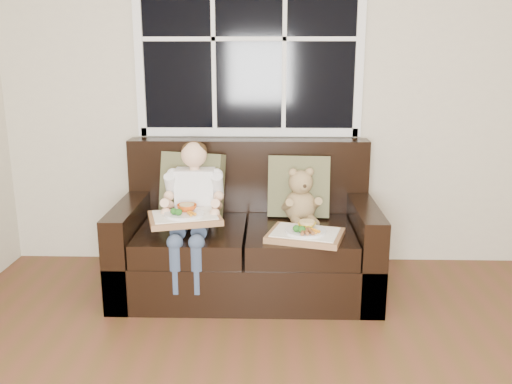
{
  "coord_description": "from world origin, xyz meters",
  "views": [
    {
      "loc": [
        -0.29,
        -1.47,
        1.55
      ],
      "look_at": [
        -0.38,
        1.85,
        0.7
      ],
      "focal_mm": 38.0,
      "sensor_mm": 36.0,
      "label": 1
    }
  ],
  "objects_px": {
    "child": "(193,199)",
    "teddy_bear": "(300,199)",
    "tray_left": "(185,216)",
    "loveseat": "(247,241)",
    "tray_right": "(305,234)"
  },
  "relations": [
    {
      "from": "loveseat",
      "to": "tray_left",
      "type": "distance_m",
      "value": 0.54
    },
    {
      "from": "loveseat",
      "to": "child",
      "type": "relative_size",
      "value": 2.01
    },
    {
      "from": "loveseat",
      "to": "tray_left",
      "type": "relative_size",
      "value": 3.37
    },
    {
      "from": "loveseat",
      "to": "child",
      "type": "xyz_separation_m",
      "value": [
        -0.34,
        -0.12,
        0.33
      ]
    },
    {
      "from": "loveseat",
      "to": "tray_right",
      "type": "xyz_separation_m",
      "value": [
        0.37,
        -0.33,
        0.17
      ]
    },
    {
      "from": "teddy_bear",
      "to": "tray_left",
      "type": "relative_size",
      "value": 0.75
    },
    {
      "from": "loveseat",
      "to": "teddy_bear",
      "type": "bearing_deg",
      "value": 4.75
    },
    {
      "from": "child",
      "to": "tray_right",
      "type": "bearing_deg",
      "value": -16.33
    },
    {
      "from": "teddy_bear",
      "to": "child",
      "type": "bearing_deg",
      "value": 179.86
    },
    {
      "from": "teddy_bear",
      "to": "tray_left",
      "type": "xyz_separation_m",
      "value": [
        -0.73,
        -0.32,
        -0.02
      ]
    },
    {
      "from": "child",
      "to": "tray_left",
      "type": "height_order",
      "value": "child"
    },
    {
      "from": "loveseat",
      "to": "teddy_bear",
      "type": "distance_m",
      "value": 0.46
    },
    {
      "from": "teddy_bear",
      "to": "tray_right",
      "type": "xyz_separation_m",
      "value": [
        0.01,
        -0.36,
        -0.12
      ]
    },
    {
      "from": "loveseat",
      "to": "tray_left",
      "type": "bearing_deg",
      "value": -141.71
    },
    {
      "from": "child",
      "to": "teddy_bear",
      "type": "height_order",
      "value": "child"
    }
  ]
}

